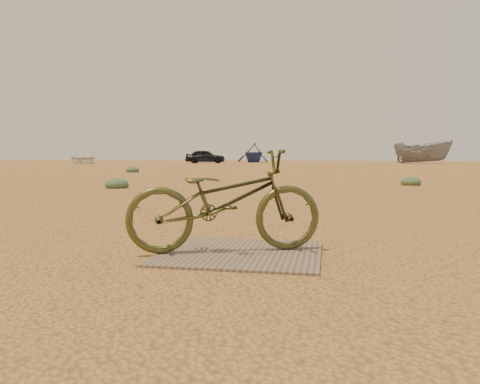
% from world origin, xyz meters
% --- Properties ---
extents(ground, '(120.00, 120.00, 0.00)m').
position_xyz_m(ground, '(0.00, 0.00, 0.00)').
color(ground, '#C38945').
rests_on(ground, ground).
extents(plywood_board, '(1.41, 1.27, 0.02)m').
position_xyz_m(plywood_board, '(0.21, 0.34, 0.01)').
color(plywood_board, '#7D6552').
rests_on(plywood_board, ground).
extents(bicycle, '(1.82, 1.15, 0.90)m').
position_xyz_m(bicycle, '(0.07, 0.34, 0.47)').
color(bicycle, '#48461F').
rests_on(bicycle, plywood_board).
extents(car, '(3.92, 1.93, 1.29)m').
position_xyz_m(car, '(-10.68, 39.83, 0.64)').
color(car, black).
rests_on(car, ground).
extents(boat_near_left, '(4.85, 5.49, 0.94)m').
position_xyz_m(boat_near_left, '(-21.42, 36.15, 0.47)').
color(boat_near_left, silver).
rests_on(boat_near_left, ground).
extents(boat_far_left, '(4.27, 4.68, 2.10)m').
position_xyz_m(boat_far_left, '(-6.92, 45.59, 1.05)').
color(boat_far_left, navy).
rests_on(boat_far_left, ground).
extents(boat_mid_right, '(5.77, 4.51, 2.12)m').
position_xyz_m(boat_mid_right, '(9.55, 42.67, 1.06)').
color(boat_mid_right, gray).
rests_on(boat_mid_right, ground).
extents(kale_a, '(0.61, 0.61, 0.34)m').
position_xyz_m(kale_a, '(-4.46, 7.67, 0.00)').
color(kale_a, '#59754E').
rests_on(kale_a, ground).
extents(kale_b, '(0.57, 0.57, 0.31)m').
position_xyz_m(kale_b, '(3.27, 10.27, 0.00)').
color(kale_b, '#59754E').
rests_on(kale_b, ground).
extents(kale_c, '(0.66, 0.66, 0.36)m').
position_xyz_m(kale_c, '(-8.39, 17.62, 0.00)').
color(kale_c, '#59754E').
rests_on(kale_c, ground).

